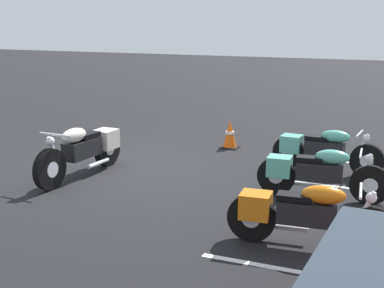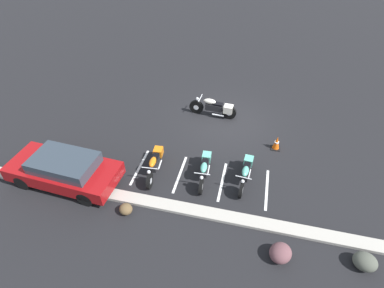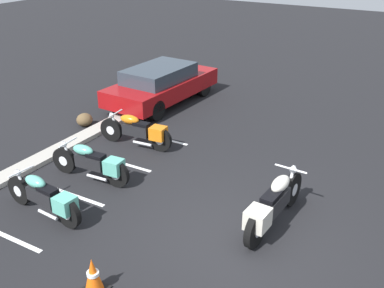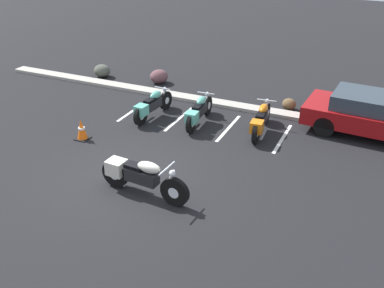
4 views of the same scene
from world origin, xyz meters
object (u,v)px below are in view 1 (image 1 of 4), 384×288
motorcycle_cream_featured (85,149)px  parked_bike_2 (302,214)px  parked_bike_1 (315,172)px  parked_bike_0 (321,149)px  traffic_cone (230,135)px

motorcycle_cream_featured → parked_bike_2: motorcycle_cream_featured is taller
parked_bike_1 → parked_bike_2: size_ratio=0.98×
parked_bike_1 → parked_bike_0: bearing=92.7°
parked_bike_0 → parked_bike_1: size_ratio=1.00×
motorcycle_cream_featured → traffic_cone: bearing=153.2°
parked_bike_1 → traffic_cone: parked_bike_1 is taller
motorcycle_cream_featured → parked_bike_1: (-0.34, 4.27, -0.06)m
parked_bike_0 → traffic_cone: parked_bike_0 is taller
motorcycle_cream_featured → traffic_cone: size_ratio=3.78×
traffic_cone → parked_bike_1: bearing=41.1°
motorcycle_cream_featured → parked_bike_0: bearing=119.4°
parked_bike_0 → motorcycle_cream_featured: bearing=-149.8°
traffic_cone → parked_bike_0: bearing=62.8°
parked_bike_0 → traffic_cone: 2.54m
motorcycle_cream_featured → parked_bike_2: size_ratio=1.11×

